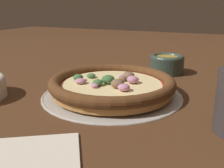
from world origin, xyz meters
TOP-DOWN VIEW (x-y plane):
  - ground_plane at (0.00, 0.00)m, footprint 3.00×3.00m
  - pizza_tray at (0.00, 0.00)m, footprint 0.34×0.34m
  - pizza at (-0.00, 0.00)m, footprint 0.30×0.30m
  - bowl_near at (-0.07, -0.27)m, footprint 0.11×0.11m
  - napkin at (-0.01, 0.30)m, footprint 0.19×0.19m
  - fork at (0.04, 0.31)m, footprint 0.19×0.09m

SIDE VIEW (x-z plane):
  - ground_plane at x=0.00m, z-range 0.00..0.00m
  - fork at x=0.04m, z-range 0.00..0.00m
  - pizza_tray at x=0.00m, z-range 0.00..0.01m
  - napkin at x=-0.01m, z-range 0.00..0.01m
  - pizza at x=0.00m, z-range 0.01..0.05m
  - bowl_near at x=-0.07m, z-range 0.00..0.06m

